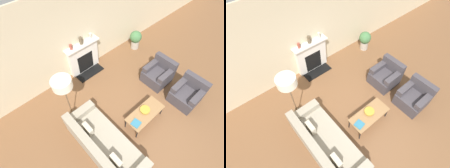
# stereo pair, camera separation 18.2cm
# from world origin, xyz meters

# --- Properties ---
(ground_plane) EXTENTS (18.00, 18.00, 0.00)m
(ground_plane) POSITION_xyz_m (0.00, 0.00, 0.00)
(ground_plane) COLOR brown
(wall_back) EXTENTS (18.00, 0.06, 2.90)m
(wall_back) POSITION_xyz_m (0.00, 3.08, 1.45)
(wall_back) COLOR beige
(wall_back) RESTS_ON ground_plane
(fireplace) EXTENTS (1.22, 0.59, 1.14)m
(fireplace) POSITION_xyz_m (0.03, 2.94, 0.56)
(fireplace) COLOR silver
(fireplace) RESTS_ON ground_plane
(couch) EXTENTS (0.93, 2.27, 0.79)m
(couch) POSITION_xyz_m (-1.37, 0.29, 0.29)
(couch) COLOR #9E937F
(couch) RESTS_ON ground_plane
(armchair_near) EXTENTS (0.82, 0.79, 0.83)m
(armchair_near) POSITION_xyz_m (1.54, -0.25, 0.31)
(armchair_near) COLOR #423D42
(armchair_near) RESTS_ON ground_plane
(armchair_far) EXTENTS (0.82, 0.79, 0.83)m
(armchair_far) POSITION_xyz_m (1.54, 0.85, 0.31)
(armchair_far) COLOR #423D42
(armchair_far) RESTS_ON ground_plane
(coffee_table) EXTENTS (1.14, 0.50, 0.43)m
(coffee_table) POSITION_xyz_m (0.02, 0.16, 0.40)
(coffee_table) COLOR olive
(coffee_table) RESTS_ON ground_plane
(bowl) EXTENTS (0.28, 0.28, 0.08)m
(bowl) POSITION_xyz_m (0.06, 0.21, 0.48)
(bowl) COLOR #BC8E2D
(bowl) RESTS_ON coffee_table
(book) EXTENTS (0.25, 0.25, 0.02)m
(book) POSITION_xyz_m (-0.40, 0.11, 0.45)
(book) COLOR teal
(book) RESTS_ON coffee_table
(floor_lamp) EXTENTS (0.49, 0.49, 1.64)m
(floor_lamp) POSITION_xyz_m (-1.39, 1.69, 1.42)
(floor_lamp) COLOR brown
(floor_lamp) RESTS_ON ground_plane
(mantel_vase_left) EXTENTS (0.09, 0.09, 0.17)m
(mantel_vase_left) POSITION_xyz_m (-0.33, 2.95, 1.22)
(mantel_vase_left) COLOR brown
(mantel_vase_left) RESTS_ON fireplace
(mantel_vase_center_left) EXTENTS (0.12, 0.12, 0.23)m
(mantel_vase_center_left) POSITION_xyz_m (0.05, 2.95, 1.25)
(mantel_vase_center_left) COLOR brown
(mantel_vase_center_left) RESTS_ON fireplace
(mantel_vase_center_right) EXTENTS (0.09, 0.09, 0.21)m
(mantel_vase_center_right) POSITION_xyz_m (0.42, 2.95, 1.24)
(mantel_vase_center_right) COLOR beige
(mantel_vase_center_right) RESTS_ON fireplace
(potted_plant) EXTENTS (0.45, 0.45, 0.75)m
(potted_plant) POSITION_xyz_m (2.23, 2.54, 0.43)
(potted_plant) COLOR #B2A899
(potted_plant) RESTS_ON ground_plane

